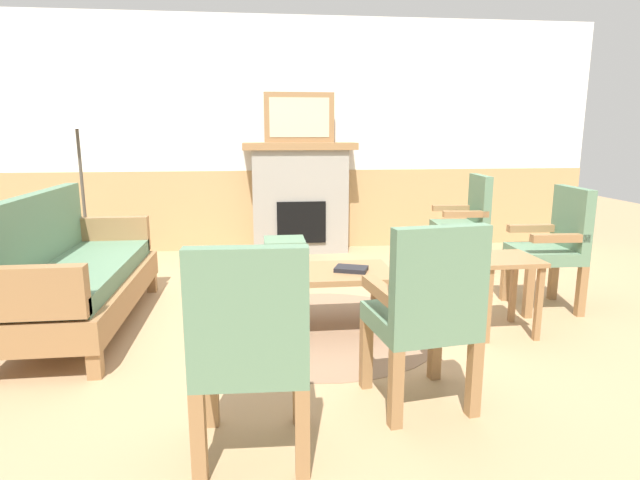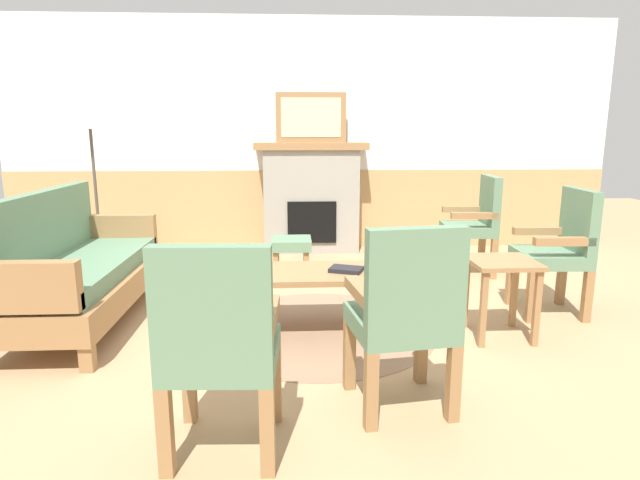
# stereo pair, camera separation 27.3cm
# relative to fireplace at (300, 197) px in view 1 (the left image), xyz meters

# --- Properties ---
(ground_plane) EXTENTS (14.00, 14.00, 0.00)m
(ground_plane) POSITION_rel_fireplace_xyz_m (0.00, -2.35, -0.65)
(ground_plane) COLOR tan
(wall_back) EXTENTS (7.20, 0.14, 2.70)m
(wall_back) POSITION_rel_fireplace_xyz_m (0.00, 0.25, 0.66)
(wall_back) COLOR white
(wall_back) RESTS_ON ground_plane
(fireplace) EXTENTS (1.30, 0.44, 1.28)m
(fireplace) POSITION_rel_fireplace_xyz_m (0.00, 0.00, 0.00)
(fireplace) COLOR gray
(fireplace) RESTS_ON ground_plane
(framed_picture) EXTENTS (0.80, 0.04, 0.56)m
(framed_picture) POSITION_rel_fireplace_xyz_m (0.00, 0.00, 0.91)
(framed_picture) COLOR olive
(framed_picture) RESTS_ON fireplace
(couch) EXTENTS (0.70, 1.80, 0.98)m
(couch) POSITION_rel_fireplace_xyz_m (-1.80, -2.29, -0.26)
(couch) COLOR olive
(couch) RESTS_ON ground_plane
(coffee_table) EXTENTS (0.96, 0.56, 0.44)m
(coffee_table) POSITION_rel_fireplace_xyz_m (-0.03, -2.53, -0.27)
(coffee_table) COLOR olive
(coffee_table) RESTS_ON ground_plane
(round_rug) EXTENTS (1.68, 1.68, 0.01)m
(round_rug) POSITION_rel_fireplace_xyz_m (-0.03, -2.53, -0.65)
(round_rug) COLOR #896B51
(round_rug) RESTS_ON ground_plane
(book_on_table) EXTENTS (0.26, 0.23, 0.03)m
(book_on_table) POSITION_rel_fireplace_xyz_m (0.16, -2.56, -0.20)
(book_on_table) COLOR black
(book_on_table) RESTS_ON coffee_table
(footstool) EXTENTS (0.40, 0.40, 0.36)m
(footstool) POSITION_rel_fireplace_xyz_m (-0.24, -1.00, -0.37)
(footstool) COLOR olive
(footstool) RESTS_ON ground_plane
(armchair_near_fireplace) EXTENTS (0.52, 0.52, 0.98)m
(armchair_near_fireplace) POSITION_rel_fireplace_xyz_m (1.60, -1.08, -0.11)
(armchair_near_fireplace) COLOR olive
(armchair_near_fireplace) RESTS_ON ground_plane
(armchair_by_window_left) EXTENTS (0.50, 0.50, 0.98)m
(armchair_by_window_left) POSITION_rel_fireplace_xyz_m (1.84, -2.27, -0.11)
(armchair_by_window_left) COLOR olive
(armchair_by_window_left) RESTS_ON ground_plane
(armchair_front_left) EXTENTS (0.54, 0.54, 0.98)m
(armchair_front_left) POSITION_rel_fireplace_xyz_m (0.34, -3.67, -0.11)
(armchair_front_left) COLOR olive
(armchair_front_left) RESTS_ON ground_plane
(armchair_front_center) EXTENTS (0.50, 0.50, 0.98)m
(armchair_front_center) POSITION_rel_fireplace_xyz_m (-0.53, -4.01, -0.11)
(armchair_front_center) COLOR olive
(armchair_front_center) RESTS_ON ground_plane
(side_table) EXTENTS (0.44, 0.44, 0.55)m
(side_table) POSITION_rel_fireplace_xyz_m (1.21, -2.72, -0.22)
(side_table) COLOR olive
(side_table) RESTS_ON ground_plane
(floor_lamp_by_couch) EXTENTS (0.36, 0.36, 1.68)m
(floor_lamp_by_couch) POSITION_rel_fireplace_xyz_m (-2.14, -0.91, 0.80)
(floor_lamp_by_couch) COLOR #332D28
(floor_lamp_by_couch) RESTS_ON ground_plane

